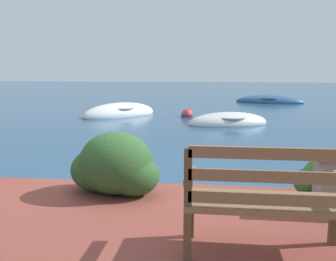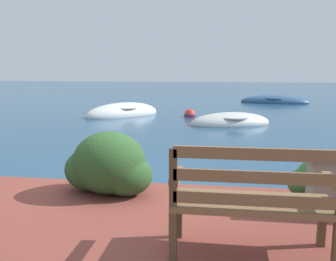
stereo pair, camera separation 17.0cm
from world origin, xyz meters
TOP-DOWN VIEW (x-y plane):
  - ground_plane at (0.00, 0.00)m, footprint 80.00×80.00m
  - park_bench at (1.54, -1.80)m, footprint 1.29×0.48m
  - hedge_clump_left at (-0.04, -0.46)m, footprint 1.10×0.80m
  - hedge_clump_centre at (2.44, -0.34)m, footprint 0.73×0.52m
  - rowboat_nearest at (1.60, 6.73)m, footprint 2.71×1.89m
  - rowboat_mid at (-2.20, 8.37)m, footprint 2.79×2.88m
  - rowboat_far at (3.91, 14.16)m, footprint 3.41×1.82m
  - mooring_buoy at (0.23, 8.35)m, footprint 0.45×0.45m

SIDE VIEW (x-z plane):
  - ground_plane at x=0.00m, z-range 0.00..0.00m
  - rowboat_far at x=3.91m, z-range -0.27..0.38m
  - rowboat_nearest at x=1.60m, z-range -0.27..0.39m
  - rowboat_mid at x=-2.20m, z-range -0.34..0.48m
  - mooring_buoy at x=0.23m, z-range -0.13..0.27m
  - hedge_clump_centre at x=2.44m, z-range 0.19..0.68m
  - hedge_clump_left at x=-0.04m, z-range 0.17..0.92m
  - park_bench at x=1.54m, z-range 0.24..1.16m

